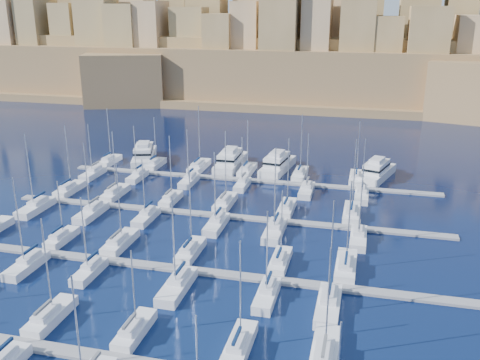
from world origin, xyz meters
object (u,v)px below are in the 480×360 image
(sailboat_2, at_px, (50,316))
(motor_yacht_d, at_px, (377,171))
(sailboat_4, at_px, (239,345))
(motor_yacht_c, at_px, (277,164))
(motor_yacht_a, at_px, (144,154))
(motor_yacht_b, at_px, (230,160))

(sailboat_2, bearing_deg, motor_yacht_d, 60.44)
(sailboat_4, relative_size, motor_yacht_d, 0.88)
(sailboat_4, distance_m, motor_yacht_d, 71.16)
(sailboat_2, height_order, motor_yacht_d, sailboat_2)
(motor_yacht_c, distance_m, motor_yacht_d, 23.03)
(sailboat_2, bearing_deg, motor_yacht_a, 104.33)
(motor_yacht_a, height_order, motor_yacht_c, same)
(sailboat_2, distance_m, motor_yacht_a, 72.44)
(sailboat_4, xyz_separation_m, motor_yacht_a, (-42.34, 70.28, 0.99))
(motor_yacht_b, bearing_deg, sailboat_4, -74.36)
(sailboat_4, height_order, motor_yacht_d, sailboat_4)
(sailboat_2, xyz_separation_m, motor_yacht_c, (16.37, 69.88, 0.98))
(motor_yacht_c, bearing_deg, sailboat_4, -83.45)
(motor_yacht_b, height_order, motor_yacht_c, same)
(motor_yacht_a, xyz_separation_m, motor_yacht_b, (22.67, -0.03, -0.00))
(motor_yacht_a, distance_m, motor_yacht_b, 22.67)
(sailboat_2, height_order, motor_yacht_b, sailboat_2)
(motor_yacht_c, bearing_deg, motor_yacht_d, -1.06)
(motor_yacht_a, relative_size, motor_yacht_b, 1.04)
(sailboat_4, height_order, motor_yacht_a, sailboat_4)
(motor_yacht_b, xyz_separation_m, motor_yacht_c, (11.63, -0.27, 0.00))
(sailboat_4, bearing_deg, motor_yacht_d, 77.84)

